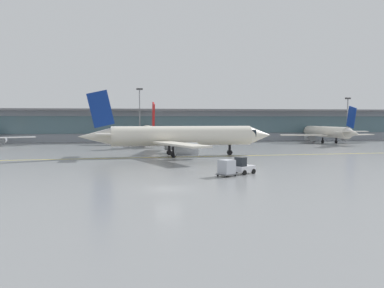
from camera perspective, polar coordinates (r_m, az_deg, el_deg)
ground_plane at (r=39.38m, az=-3.29°, el=-6.31°), size 400.00×400.00×0.00m
taxiway_centreline_stripe at (r=72.21m, az=-1.12°, el=-1.80°), size 109.85×6.45×0.01m
terminal_concourse at (r=124.36m, az=-7.04°, el=2.68°), size 181.37×11.00×9.60m
gate_airplane_1 at (r=108.06m, az=-5.98°, el=1.65°), size 29.93×32.15×10.66m
gate_airplane_2 at (r=119.97m, az=18.33°, el=1.58°), size 27.96×30.04×9.96m
taxiing_regional_jet at (r=73.86m, az=-1.68°, el=1.06°), size 35.50×32.98×11.76m
baggage_tug at (r=50.18m, az=7.19°, el=-3.17°), size 2.94×2.62×2.10m
cargo_dolly_lead at (r=47.94m, az=4.85°, el=-3.27°), size 2.63×2.49×1.94m
apron_light_mast_1 at (r=117.93m, az=-7.31°, el=4.33°), size 1.80×0.36×15.43m
apron_light_mast_2 at (r=132.60m, az=20.87°, el=3.54°), size 1.80×0.36×13.13m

